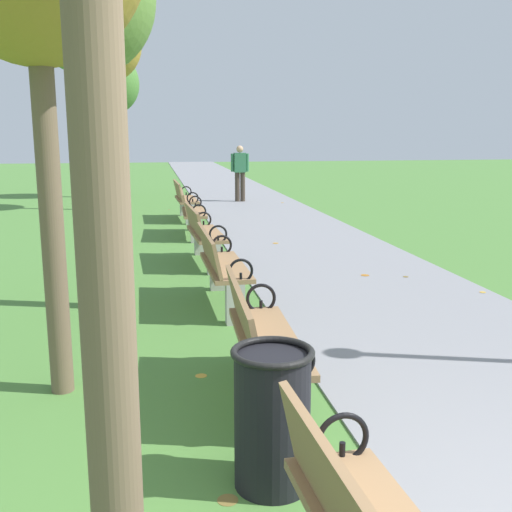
{
  "coord_description": "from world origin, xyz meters",
  "views": [
    {
      "loc": [
        -1.3,
        -1.94,
        2.04
      ],
      "look_at": [
        -0.05,
        5.22,
        0.55
      ],
      "focal_mm": 42.75,
      "sensor_mm": 36.0,
      "label": 1
    }
  ],
  "objects_px": {
    "park_bench_5": "(191,212)",
    "park_bench_2": "(261,339)",
    "tree_5": "(112,86)",
    "park_bench_4": "(203,233)",
    "tree_3": "(86,4)",
    "park_bench_6": "(185,199)",
    "park_bench_3": "(221,266)",
    "pedestrian_walking": "(240,170)",
    "tree_4": "(107,45)",
    "trash_bin": "(272,417)"
  },
  "relations": [
    {
      "from": "park_bench_3",
      "to": "park_bench_6",
      "type": "xyz_separation_m",
      "value": [
        0.0,
        7.32,
        0.0
      ]
    },
    {
      "from": "tree_3",
      "to": "tree_4",
      "type": "height_order",
      "value": "tree_4"
    },
    {
      "from": "park_bench_4",
      "to": "tree_4",
      "type": "bearing_deg",
      "value": 103.62
    },
    {
      "from": "park_bench_3",
      "to": "park_bench_5",
      "type": "xyz_separation_m",
      "value": [
        0.0,
        5.0,
        0.0
      ]
    },
    {
      "from": "park_bench_4",
      "to": "park_bench_2",
      "type": "bearing_deg",
      "value": -90.0
    },
    {
      "from": "tree_5",
      "to": "trash_bin",
      "type": "relative_size",
      "value": 5.19
    },
    {
      "from": "park_bench_3",
      "to": "park_bench_6",
      "type": "height_order",
      "value": "same"
    },
    {
      "from": "tree_3",
      "to": "tree_5",
      "type": "bearing_deg",
      "value": 91.89
    },
    {
      "from": "park_bench_2",
      "to": "tree_3",
      "type": "xyz_separation_m",
      "value": [
        -1.4,
        2.81,
        2.9
      ]
    },
    {
      "from": "park_bench_5",
      "to": "park_bench_2",
      "type": "bearing_deg",
      "value": -90.0
    },
    {
      "from": "park_bench_5",
      "to": "park_bench_4",
      "type": "bearing_deg",
      "value": -90.0
    },
    {
      "from": "park_bench_3",
      "to": "trash_bin",
      "type": "xyz_separation_m",
      "value": [
        -0.15,
        -3.79,
        -0.06
      ]
    },
    {
      "from": "park_bench_2",
      "to": "park_bench_5",
      "type": "height_order",
      "value": "same"
    },
    {
      "from": "tree_5",
      "to": "trash_bin",
      "type": "bearing_deg",
      "value": -84.22
    },
    {
      "from": "park_bench_4",
      "to": "park_bench_6",
      "type": "relative_size",
      "value": 1.0
    },
    {
      "from": "park_bench_6",
      "to": "trash_bin",
      "type": "height_order",
      "value": "park_bench_6"
    },
    {
      "from": "tree_4",
      "to": "trash_bin",
      "type": "relative_size",
      "value": 6.13
    },
    {
      "from": "tree_4",
      "to": "park_bench_5",
      "type": "bearing_deg",
      "value": -68.94
    },
    {
      "from": "tree_4",
      "to": "tree_5",
      "type": "height_order",
      "value": "tree_4"
    },
    {
      "from": "park_bench_5",
      "to": "tree_3",
      "type": "distance_m",
      "value": 5.78
    },
    {
      "from": "tree_3",
      "to": "pedestrian_walking",
      "type": "xyz_separation_m",
      "value": [
        3.22,
        10.57,
        -2.45
      ]
    },
    {
      "from": "tree_3",
      "to": "tree_4",
      "type": "bearing_deg",
      "value": 91.95
    },
    {
      "from": "park_bench_4",
      "to": "tree_4",
      "type": "height_order",
      "value": "tree_4"
    },
    {
      "from": "park_bench_2",
      "to": "park_bench_4",
      "type": "relative_size",
      "value": 1.0
    },
    {
      "from": "park_bench_3",
      "to": "park_bench_4",
      "type": "distance_m",
      "value": 2.37
    },
    {
      "from": "tree_3",
      "to": "park_bench_3",
      "type": "bearing_deg",
      "value": -8.0
    },
    {
      "from": "park_bench_3",
      "to": "park_bench_6",
      "type": "bearing_deg",
      "value": 90.0
    },
    {
      "from": "tree_3",
      "to": "pedestrian_walking",
      "type": "bearing_deg",
      "value": 73.04
    },
    {
      "from": "park_bench_6",
      "to": "tree_4",
      "type": "distance_m",
      "value": 4.6
    },
    {
      "from": "tree_3",
      "to": "park_bench_4",
      "type": "bearing_deg",
      "value": 57.25
    },
    {
      "from": "park_bench_3",
      "to": "pedestrian_walking",
      "type": "height_order",
      "value": "pedestrian_walking"
    },
    {
      "from": "tree_5",
      "to": "pedestrian_walking",
      "type": "xyz_separation_m",
      "value": [
        3.63,
        -1.86,
        -2.48
      ]
    },
    {
      "from": "park_bench_3",
      "to": "pedestrian_walking",
      "type": "relative_size",
      "value": 0.99
    },
    {
      "from": "park_bench_2",
      "to": "park_bench_3",
      "type": "distance_m",
      "value": 2.61
    },
    {
      "from": "tree_4",
      "to": "park_bench_4",
      "type": "bearing_deg",
      "value": -76.38
    },
    {
      "from": "park_bench_5",
      "to": "tree_4",
      "type": "distance_m",
      "value": 6.04
    },
    {
      "from": "tree_4",
      "to": "tree_5",
      "type": "distance_m",
      "value": 3.27
    },
    {
      "from": "tree_5",
      "to": "park_bench_6",
      "type": "bearing_deg",
      "value": -71.18
    },
    {
      "from": "park_bench_2",
      "to": "trash_bin",
      "type": "bearing_deg",
      "value": -97.12
    },
    {
      "from": "park_bench_6",
      "to": "tree_4",
      "type": "relative_size",
      "value": 0.31
    },
    {
      "from": "park_bench_3",
      "to": "tree_5",
      "type": "height_order",
      "value": "tree_5"
    },
    {
      "from": "park_bench_4",
      "to": "tree_3",
      "type": "height_order",
      "value": "tree_3"
    },
    {
      "from": "park_bench_4",
      "to": "tree_3",
      "type": "relative_size",
      "value": 0.38
    },
    {
      "from": "park_bench_5",
      "to": "pedestrian_walking",
      "type": "distance_m",
      "value": 6.07
    },
    {
      "from": "park_bench_3",
      "to": "pedestrian_walking",
      "type": "xyz_separation_m",
      "value": [
        1.82,
        10.77,
        0.44
      ]
    },
    {
      "from": "trash_bin",
      "to": "tree_5",
      "type": "bearing_deg",
      "value": 95.78
    },
    {
      "from": "park_bench_6",
      "to": "trash_bin",
      "type": "bearing_deg",
      "value": -90.76
    },
    {
      "from": "trash_bin",
      "to": "tree_4",
      "type": "bearing_deg",
      "value": 96.75
    },
    {
      "from": "tree_5",
      "to": "park_bench_4",
      "type": "bearing_deg",
      "value": -79.99
    },
    {
      "from": "park_bench_5",
      "to": "tree_3",
      "type": "bearing_deg",
      "value": -106.25
    }
  ]
}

